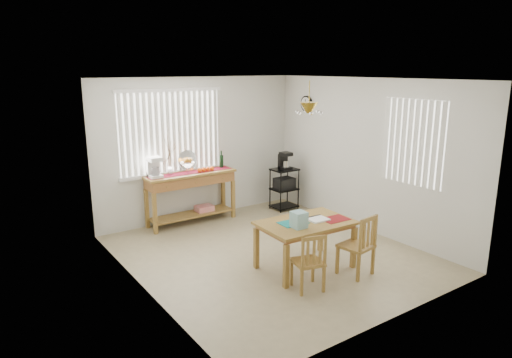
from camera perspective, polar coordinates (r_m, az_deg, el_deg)
ground at (r=7.03m, az=1.91°, el=-9.38°), size 4.00×4.50×0.01m
room_shell at (r=6.56m, az=1.97°, el=4.41°), size 4.20×4.70×2.70m
sideboard at (r=8.27m, az=-8.10°, el=-0.78°), size 1.66×0.47×0.93m
sideboard_items at (r=8.08m, az=-9.89°, el=1.57°), size 1.58×0.39×0.71m
wire_cart at (r=9.05m, az=3.55°, el=-0.74°), size 0.48×0.39×0.82m
cart_items at (r=8.95m, az=3.56°, el=2.26°), size 0.19×0.23×0.34m
dining_table at (r=6.39m, az=6.22°, el=-5.98°), size 1.31×0.88×0.69m
table_items at (r=6.19m, az=5.98°, el=-5.09°), size 0.98×0.50×0.22m
chair_left at (r=5.86m, az=6.65°, el=-10.29°), size 0.44×0.44×0.77m
chair_right at (r=6.36m, az=12.68°, el=-8.14°), size 0.45×0.45×0.86m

